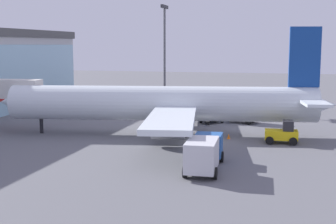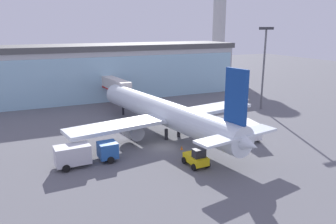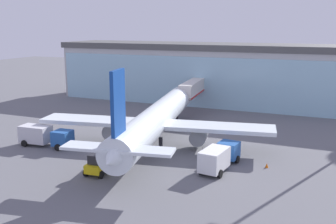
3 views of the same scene
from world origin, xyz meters
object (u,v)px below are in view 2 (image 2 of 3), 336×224
(airplane, at_px, (165,113))
(safety_cone_nose, at_px, (182,148))
(fuel_truck, at_px, (244,127))
(control_tower, at_px, (219,15))
(pushback_tug, at_px, (196,158))
(apron_light_mast, at_px, (264,61))
(jet_bridge, at_px, (114,85))
(catering_truck, at_px, (84,153))
(baggage_cart, at_px, (226,130))
(safety_cone_wingtip, at_px, (258,126))

(airplane, relative_size, safety_cone_nose, 66.16)
(safety_cone_nose, bearing_deg, fuel_truck, 5.39)
(control_tower, height_order, fuel_truck, control_tower)
(airplane, height_order, pushback_tug, airplane)
(apron_light_mast, bearing_deg, airplane, -163.94)
(jet_bridge, xyz_separation_m, apron_light_mast, (25.98, -14.09, 5.17))
(apron_light_mast, distance_m, pushback_tug, 32.64)
(fuel_truck, bearing_deg, catering_truck, 98.61)
(catering_truck, height_order, fuel_truck, same)
(airplane, xyz_separation_m, baggage_cart, (8.81, -3.31, -2.91))
(safety_cone_wingtip, bearing_deg, jet_bridge, 125.56)
(control_tower, distance_m, fuel_truck, 73.88)
(baggage_cart, distance_m, safety_cone_nose, 9.87)
(airplane, xyz_separation_m, pushback_tug, (-1.25, -12.13, -2.43))
(fuel_truck, xyz_separation_m, baggage_cart, (-1.46, 2.36, -0.97))
(airplane, xyz_separation_m, fuel_truck, (10.27, -5.67, -1.94))
(control_tower, relative_size, apron_light_mast, 2.08)
(control_tower, bearing_deg, baggage_cart, -121.26)
(apron_light_mast, height_order, airplane, apron_light_mast)
(control_tower, bearing_deg, jet_bridge, -142.94)
(jet_bridge, bearing_deg, safety_cone_nose, 177.41)
(apron_light_mast, bearing_deg, jet_bridge, 151.52)
(fuel_truck, relative_size, safety_cone_wingtip, 13.65)
(airplane, relative_size, safety_cone_wingtip, 66.16)
(pushback_tug, relative_size, safety_cone_nose, 5.99)
(airplane, height_order, baggage_cart, airplane)
(jet_bridge, distance_m, fuel_truck, 29.52)
(safety_cone_nose, bearing_deg, baggage_cart, 19.99)
(baggage_cart, height_order, pushback_tug, pushback_tug)
(apron_light_mast, xyz_separation_m, fuel_truck, (-13.58, -12.54, -8.16))
(jet_bridge, relative_size, control_tower, 0.39)
(control_tower, xyz_separation_m, safety_cone_nose, (-45.74, -63.43, -19.53))
(safety_cone_nose, bearing_deg, control_tower, 54.21)
(fuel_truck, bearing_deg, airplane, 67.80)
(pushback_tug, bearing_deg, safety_cone_nose, -11.32)
(catering_truck, relative_size, pushback_tug, 2.25)
(jet_bridge, xyz_separation_m, fuel_truck, (12.39, -26.63, -2.98))
(jet_bridge, height_order, safety_cone_nose, jet_bridge)
(catering_truck, height_order, baggage_cart, catering_truck)
(baggage_cart, distance_m, safety_cone_wingtip, 6.30)
(control_tower, relative_size, airplane, 0.91)
(pushback_tug, height_order, safety_cone_wingtip, pushback_tug)
(catering_truck, relative_size, baggage_cart, 2.35)
(jet_bridge, height_order, apron_light_mast, apron_light_mast)
(control_tower, relative_size, safety_cone_nose, 60.04)
(baggage_cart, relative_size, pushback_tug, 0.96)
(catering_truck, relative_size, safety_cone_nose, 13.47)
(jet_bridge, xyz_separation_m, catering_truck, (-11.10, -27.40, -2.98))
(jet_bridge, height_order, control_tower, control_tower)
(control_tower, height_order, safety_cone_nose, control_tower)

